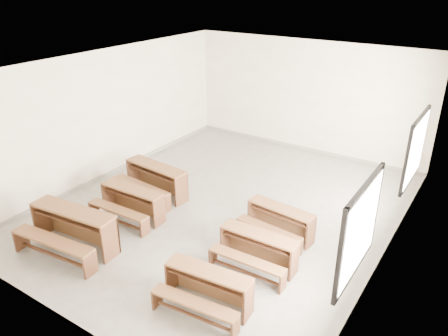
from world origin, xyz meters
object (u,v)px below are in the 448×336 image
Objects in this scene: desk_set_5 at (279,220)px; desk_set_2 at (155,178)px; desk_set_1 at (131,201)px; desk_set_0 at (72,226)px; desk_set_3 at (207,286)px; desk_set_4 at (257,248)px.

desk_set_2 is at bearing -173.76° from desk_set_5.
desk_set_2 reaches higher than desk_set_1.
desk_set_0 reaches higher than desk_set_3.
desk_set_1 is 3.18m from desk_set_5.
desk_set_0 is at bearing -95.94° from desk_set_1.
desk_set_2 is 3.53m from desk_set_4.
desk_set_3 is (3.22, -2.41, -0.06)m from desk_set_2.
desk_set_2 is 1.18× the size of desk_set_5.
desk_set_0 is at bearing -81.41° from desk_set_2.
desk_set_0 is 1.26× the size of desk_set_3.
desk_set_2 is (-0.15, 2.51, -0.04)m from desk_set_0.
desk_set_0 reaches higher than desk_set_4.
desk_set_3 is at bearing -31.71° from desk_set_2.
desk_set_3 is 1.36m from desk_set_4.
desk_set_2 is (-0.27, 1.06, 0.04)m from desk_set_1.
desk_set_5 is (3.26, 0.02, -0.07)m from desk_set_2.
desk_set_5 is at bearing 33.47° from desk_set_0.
desk_set_2 is at bearing 137.86° from desk_set_3.
desk_set_4 is (3.10, 0.00, -0.02)m from desk_set_1.
desk_set_1 is 0.88× the size of desk_set_2.
desk_set_3 is 1.03× the size of desk_set_4.
desk_set_1 is 1.10m from desk_set_2.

